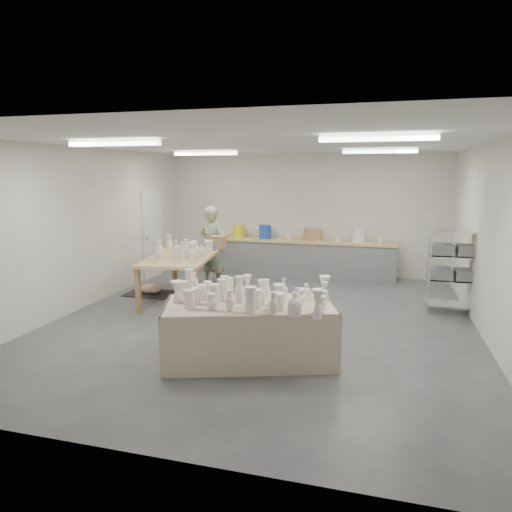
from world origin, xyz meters
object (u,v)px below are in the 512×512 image
(potter, at_px, (212,246))
(red_stool, at_px, (217,270))
(drying_table, at_px, (250,329))
(work_table, at_px, (187,254))

(potter, distance_m, red_stool, 0.67)
(drying_table, height_order, potter, potter)
(drying_table, xyz_separation_m, work_table, (-2.12, 2.72, 0.46))
(potter, bearing_deg, work_table, 97.44)
(red_stool, bearing_deg, work_table, -94.80)
(work_table, xyz_separation_m, potter, (0.12, 1.15, -0.00))
(work_table, distance_m, red_stool, 1.55)
(work_table, bearing_deg, potter, 75.63)
(drying_table, bearing_deg, work_table, 109.65)
(drying_table, bearing_deg, red_stool, 97.55)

